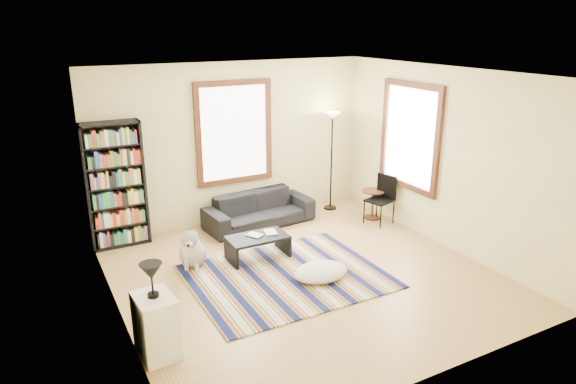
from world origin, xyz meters
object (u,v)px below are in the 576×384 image
floor_cushion (321,272)px  white_cabinet (156,326)px  dog (192,246)px  floor_lamp (331,162)px  coffee_table (258,247)px  sofa (259,210)px  side_table (373,204)px  folding_chair (379,200)px  bookshelf (115,185)px

floor_cushion → white_cabinet: 2.55m
white_cabinet → dog: (1.01, 1.88, -0.04)m
floor_cushion → floor_lamp: (1.65, 2.33, 0.83)m
dog → coffee_table: bearing=10.3°
sofa → floor_cushion: 2.24m
sofa → white_cabinet: bearing=-136.9°
side_table → folding_chair: bearing=-101.3°
coffee_table → floor_lamp: 2.64m
floor_cushion → floor_lamp: floor_lamp is taller
floor_cushion → white_cabinet: size_ratio=1.13×
folding_chair → white_cabinet: bearing=-172.7°
dog → side_table: bearing=29.3°
folding_chair → bookshelf: bearing=147.8°
floor_cushion → sofa: bearing=87.5°
coffee_table → floor_cushion: (0.50, -0.99, -0.08)m
bookshelf → dog: bearing=-58.3°
sofa → bookshelf: bearing=168.1°
dog → folding_chair: bearing=25.2°
white_cabinet → sofa: bearing=44.1°
sofa → white_cabinet: (-2.55, -2.87, 0.07)m
coffee_table → floor_lamp: (2.16, 1.33, 0.75)m
bookshelf → white_cabinet: 3.22m
sofa → dog: bearing=-152.4°
floor_cushion → folding_chair: size_ratio=0.92×
white_cabinet → dog: white_cabinet is taller
bookshelf → white_cabinet: (-0.23, -3.14, -0.65)m
sofa → white_cabinet: white_cabinet is taller
side_table → sofa: bearing=160.3°
side_table → dog: dog is taller
bookshelf → floor_lamp: (3.88, -0.17, -0.07)m
bookshelf → floor_cushion: bookshelf is taller
sofa → floor_lamp: size_ratio=1.03×
floor_lamp → folding_chair: (0.34, -1.05, -0.50)m
sofa → white_cabinet: size_ratio=2.75×
sofa → folding_chair: 2.13m
white_cabinet → dog: 2.13m
bookshelf → floor_lamp: bearing=-2.5°
coffee_table → side_table: side_table is taller
floor_lamp → white_cabinet: floor_lamp is taller
sofa → folding_chair: (1.90, -0.95, 0.15)m
floor_lamp → side_table: size_ratio=3.44×
bookshelf → floor_lamp: bookshelf is taller
bookshelf → white_cabinet: bookshelf is taller
side_table → folding_chair: (-0.05, -0.25, 0.16)m
white_cabinet → coffee_table: bearing=35.8°
folding_chair → white_cabinet: size_ratio=1.23×
bookshelf → coffee_table: (1.72, -1.50, -0.82)m
side_table → dog: bearing=-175.1°
bookshelf → folding_chair: bearing=-16.1°
bookshelf → dog: 1.64m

